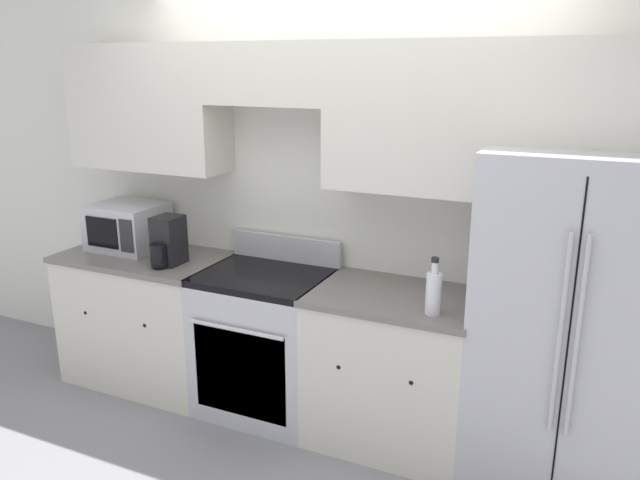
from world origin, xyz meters
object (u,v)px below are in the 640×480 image
at_px(bottle, 433,292).
at_px(refrigerator, 572,324).
at_px(oven_range, 266,341).
at_px(microwave, 128,226).

bearing_deg(bottle, refrigerator, 20.10).
distance_m(oven_range, bottle, 1.21).
relative_size(oven_range, microwave, 2.30).
bearing_deg(microwave, bottle, -6.94).
height_order(microwave, bottle, microwave).
relative_size(refrigerator, bottle, 5.85).
relative_size(microwave, bottle, 1.55).
xyz_separation_m(refrigerator, bottle, (-0.64, -0.23, 0.15)).
bearing_deg(bottle, oven_range, 170.34).
relative_size(oven_range, refrigerator, 0.61).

